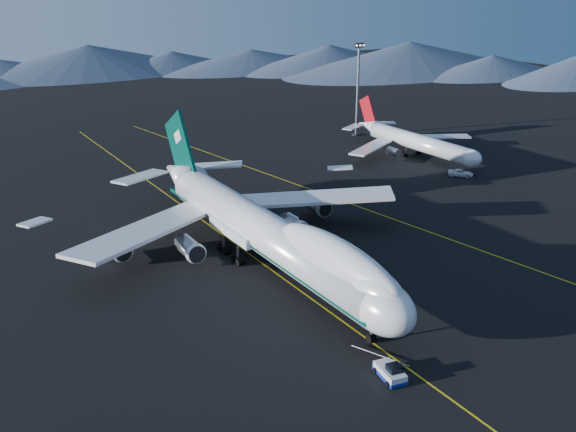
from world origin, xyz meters
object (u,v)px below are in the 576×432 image
boeing_747 (264,231)px  second_jet (414,141)px  service_van (461,173)px  pushback_tug (390,373)px  floodlight_mast (358,90)px

boeing_747 → second_jet: bearing=30.2°
second_jet → service_van: 19.39m
pushback_tug → floodlight_mast: floodlight_mast is taller
boeing_747 → floodlight_mast: floodlight_mast is taller
service_van → floodlight_mast: 47.08m
second_jet → service_van: second_jet is taller
second_jet → service_van: size_ratio=7.95×
service_van → pushback_tug: bearing=176.9°
boeing_747 → floodlight_mast: size_ratio=2.82×
service_van → floodlight_mast: size_ratio=0.22×
pushback_tug → service_van: 83.50m
pushback_tug → second_jet: bearing=56.2°
boeing_747 → service_van: bearing=16.9°
pushback_tug → service_van: (64.97, 52.45, 0.19)m
boeing_747 → pushback_tug: 34.18m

